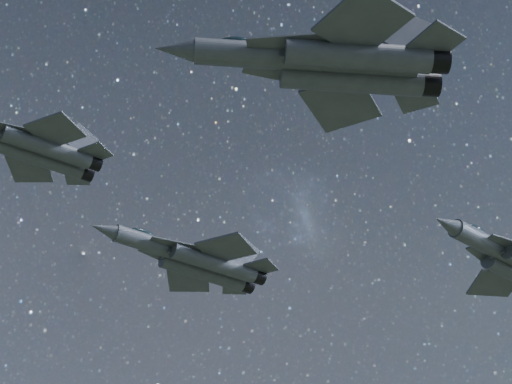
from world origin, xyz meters
name	(u,v)px	position (x,y,z in m)	size (l,w,h in m)	color
jet_lead	(30,145)	(-20.18, 6.27, 146.36)	(15.39, 10.80, 3.88)	#373B45
jet_left	(195,260)	(-0.79, 17.97, 146.79)	(19.52, 13.65, 4.92)	#373B45
jet_right	(331,63)	(-4.90, -15.37, 143.43)	(20.14, 13.38, 5.12)	#373B45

